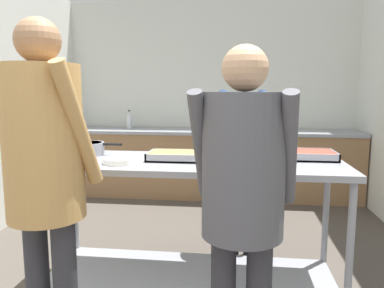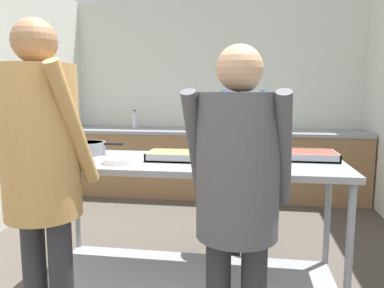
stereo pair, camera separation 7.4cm
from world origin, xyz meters
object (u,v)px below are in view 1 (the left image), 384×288
Objects in this scene: guest_serving_left at (45,161)px; guest_serving_right at (243,182)px; water_bottle at (129,120)px; serving_tray_roast at (241,164)px; cook_behind_counter at (243,140)px; sauce_pan at (87,148)px; plate_stack at (120,161)px; serving_tray_greens at (304,155)px; serving_tray_vegetables at (177,156)px.

guest_serving_left is 0.95m from guest_serving_right.
water_bottle is (-1.50, 3.26, 0.02)m from guest_serving_right.
serving_tray_roast is 0.25× the size of cook_behind_counter.
cook_behind_counter reaches higher than serving_tray_roast.
plate_stack is (0.35, -0.28, -0.03)m from sauce_pan.
sauce_pan is 0.23× the size of guest_serving_left.
water_bottle is (-0.56, 3.31, -0.07)m from guest_serving_left.
serving_tray_greens is at bearing 35.85° from guest_serving_left.
water_bottle reaches higher than serving_tray_roast.
serving_tray_roast is 1.58× the size of water_bottle.
guest_serving_right is 3.59m from water_bottle.
guest_serving_right is at bearing -60.89° from serving_tray_vegetables.
guest_serving_right reaches higher than serving_tray_roast.
serving_tray_roast is at bearing -16.53° from sauce_pan.
guest_serving_left is (-0.16, -0.67, 0.12)m from plate_stack.
sauce_pan is at bearing -81.05° from water_bottle.
plate_stack is 0.57× the size of serving_tray_roast.
serving_tray_roast is (0.78, -0.05, 0.01)m from plate_stack.
plate_stack is 0.90× the size of water_bottle.
serving_tray_greens is (0.87, 0.15, 0.00)m from serving_tray_vegetables.
guest_serving_left is at bearing -176.64° from guest_serving_right.
serving_tray_vegetables is 0.74m from cook_behind_counter.
sauce_pan is 1.00× the size of serving_tray_roast.
guest_serving_left is 3.36m from water_bottle.
serving_tray_vegetables is 0.24× the size of guest_serving_right.
plate_stack is at bearing -74.80° from water_bottle.
water_bottle is (-1.06, 2.47, 0.04)m from serving_tray_vegetables.
serving_tray_roast is 0.57m from guest_serving_right.
serving_tray_greens is (1.57, 0.04, -0.02)m from sauce_pan.
serving_tray_greens reaches higher than plate_stack.
guest_serving_right is at bearing -38.03° from plate_stack.
sauce_pan is 0.98m from guest_serving_left.
water_bottle reaches higher than sauce_pan.
guest_serving_right is at bearing -114.92° from serving_tray_greens.
water_bottle is (-1.94, 2.32, 0.04)m from serving_tray_greens.
water_bottle is at bearing 105.20° from plate_stack.
guest_serving_right is (0.78, -0.61, 0.03)m from plate_stack.
sauce_pan is 1.57m from serving_tray_greens.
guest_serving_left reaches higher than guest_serving_right.
guest_serving_left reaches higher than sauce_pan.
sauce_pan is 1.17m from serving_tray_roast.
cook_behind_counter is 6.35× the size of water_bottle.
cook_behind_counter reaches higher than sauce_pan.
serving_tray_vegetables is (0.69, -0.11, -0.02)m from sauce_pan.
cook_behind_counter reaches higher than serving_tray_greens.
plate_stack is at bearing -153.38° from serving_tray_vegetables.
sauce_pan reaches higher than serving_tray_roast.
water_bottle is at bearing 98.95° from sauce_pan.
serving_tray_vegetables is 0.99m from guest_serving_left.
plate_stack is at bearing 176.41° from serving_tray_roast.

